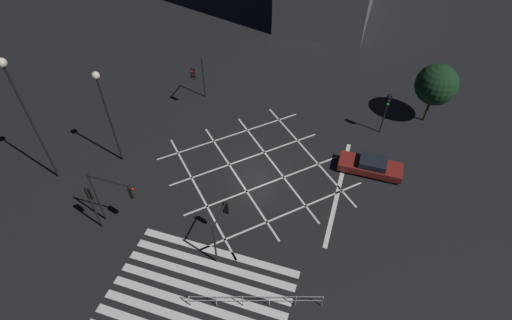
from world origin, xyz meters
The scene contains 12 objects.
ground_plane centered at (0.00, 0.00, 0.00)m, with size 200.00×200.00×0.00m, color black.
road_markings centered at (0.30, -8.04, 0.00)m, with size 15.37×22.56×0.01m.
traffic_light_sw_main centered at (-6.55, -7.37, 3.23)m, with size 3.11×0.36×4.36m.
traffic_light_ne_cross centered at (8.36, 7.34, 2.72)m, with size 0.36×0.39×3.81m.
traffic_light_nw_cross centered at (-7.37, 6.57, 2.99)m, with size 0.36×2.16×4.10m.
traffic_light_sw_cross centered at (-8.05, -7.86, 2.62)m, with size 0.36×0.39×3.66m.
traffic_light_median_south centered at (0.11, -6.90, 2.56)m, with size 0.36×2.21×3.51m.
street_lamp_east centered at (-13.68, -5.02, 7.14)m, with size 0.58×0.58×9.75m.
street_lamp_west centered at (-10.14, -1.98, 5.56)m, with size 0.52×0.52×7.74m.
street_tree_near centered at (11.78, 10.20, 3.58)m, with size 3.31×3.31×5.24m.
waiting_car centered at (8.06, 2.56, 0.59)m, with size 4.62×1.71×1.23m.
pedestrian_railing centered at (3.24, -10.00, 0.67)m, with size 6.99×2.30×1.05m.
Camera 1 is at (6.41, -19.81, 21.34)m, focal length 28.00 mm.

